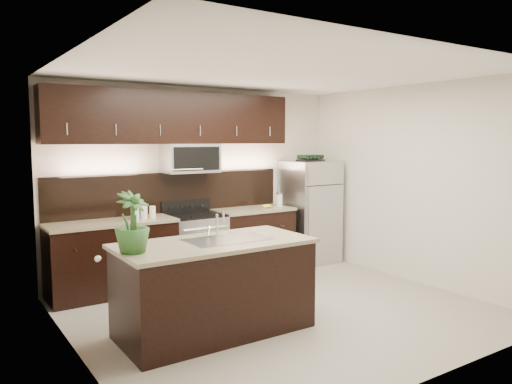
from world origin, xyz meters
TOP-DOWN VIEW (x-y plane):
  - ground at (0.00, 0.00)m, footprint 4.50×4.50m
  - room_walls at (-0.11, -0.04)m, footprint 4.52×4.02m
  - counter_run at (-0.46, 1.69)m, footprint 3.51×0.65m
  - upper_fixtures at (-0.43, 1.84)m, footprint 3.49×0.40m
  - island at (-0.94, -0.13)m, footprint 1.96×0.96m
  - sink_faucet at (-0.79, -0.12)m, footprint 0.84×0.50m
  - refrigerator at (1.76, 1.63)m, footprint 0.78×0.70m
  - wine_rack at (1.76, 1.63)m, footprint 0.40×0.25m
  - plant at (-1.80, -0.17)m, footprint 0.41×0.41m
  - canisters at (-1.03, 1.64)m, footprint 0.32×0.10m
  - french_press at (1.17, 1.64)m, footprint 0.10×0.10m
  - bananas at (0.86, 1.61)m, footprint 0.19×0.16m

SIDE VIEW (x-z plane):
  - ground at x=0.00m, z-range 0.00..0.00m
  - counter_run at x=-0.46m, z-range 0.00..0.94m
  - island at x=-0.94m, z-range 0.00..0.94m
  - refrigerator at x=1.76m, z-range 0.00..1.62m
  - sink_faucet at x=-0.79m, z-range 0.81..1.10m
  - bananas at x=0.86m, z-range 0.94..0.99m
  - canisters at x=-1.03m, z-range 0.93..1.14m
  - french_press at x=1.17m, z-range 0.90..1.18m
  - plant at x=-1.80m, z-range 0.94..1.50m
  - wine_rack at x=1.76m, z-range 1.61..1.71m
  - room_walls at x=-0.11m, z-range 0.34..3.05m
  - upper_fixtures at x=-0.43m, z-range 1.31..2.97m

